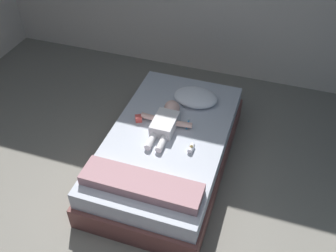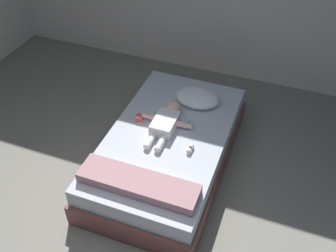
{
  "view_description": "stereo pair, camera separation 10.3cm",
  "coord_description": "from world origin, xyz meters",
  "px_view_note": "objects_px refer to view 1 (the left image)",
  "views": [
    {
      "loc": [
        0.87,
        -1.47,
        2.94
      ],
      "look_at": [
        0.01,
        1.11,
        0.52
      ],
      "focal_mm": 40.83,
      "sensor_mm": 36.0,
      "label": 1
    },
    {
      "loc": [
        0.97,
        -1.43,
        2.94
      ],
      "look_at": [
        0.01,
        1.11,
        0.52
      ],
      "focal_mm": 40.83,
      "sensor_mm": 36.0,
      "label": 2
    }
  ],
  "objects_px": {
    "bed": "(168,149)",
    "toy_block": "(138,118)",
    "baby": "(166,121)",
    "toothbrush": "(188,124)",
    "pillow": "(196,97)",
    "baby_bottle": "(191,148)"
  },
  "relations": [
    {
      "from": "pillow",
      "to": "baby",
      "type": "height_order",
      "value": "baby"
    },
    {
      "from": "toothbrush",
      "to": "toy_block",
      "type": "xyz_separation_m",
      "value": [
        -0.49,
        -0.11,
        0.02
      ]
    },
    {
      "from": "baby",
      "to": "toy_block",
      "type": "distance_m",
      "value": 0.29
    },
    {
      "from": "bed",
      "to": "baby",
      "type": "xyz_separation_m",
      "value": [
        -0.06,
        0.11,
        0.28
      ]
    },
    {
      "from": "baby_bottle",
      "to": "toy_block",
      "type": "bearing_deg",
      "value": 159.29
    },
    {
      "from": "bed",
      "to": "toy_block",
      "type": "bearing_deg",
      "value": 165.69
    },
    {
      "from": "toothbrush",
      "to": "baby_bottle",
      "type": "height_order",
      "value": "baby_bottle"
    },
    {
      "from": "bed",
      "to": "baby_bottle",
      "type": "relative_size",
      "value": 21.19
    },
    {
      "from": "pillow",
      "to": "baby_bottle",
      "type": "xyz_separation_m",
      "value": [
        0.15,
        -0.71,
        -0.04
      ]
    },
    {
      "from": "toy_block",
      "to": "toothbrush",
      "type": "bearing_deg",
      "value": 12.5
    },
    {
      "from": "bed",
      "to": "baby",
      "type": "distance_m",
      "value": 0.3
    },
    {
      "from": "bed",
      "to": "toothbrush",
      "type": "distance_m",
      "value": 0.33
    },
    {
      "from": "toothbrush",
      "to": "pillow",
      "type": "bearing_deg",
      "value": 93.77
    },
    {
      "from": "pillow",
      "to": "toothbrush",
      "type": "relative_size",
      "value": 3.17
    },
    {
      "from": "baby",
      "to": "toothbrush",
      "type": "distance_m",
      "value": 0.23
    },
    {
      "from": "pillow",
      "to": "toothbrush",
      "type": "bearing_deg",
      "value": -86.23
    },
    {
      "from": "baby",
      "to": "toy_block",
      "type": "xyz_separation_m",
      "value": [
        -0.29,
        -0.02,
        -0.03
      ]
    },
    {
      "from": "pillow",
      "to": "baby",
      "type": "bearing_deg",
      "value": -111.06
    },
    {
      "from": "bed",
      "to": "toy_block",
      "type": "height_order",
      "value": "toy_block"
    },
    {
      "from": "toy_block",
      "to": "baby_bottle",
      "type": "bearing_deg",
      "value": -20.71
    },
    {
      "from": "baby",
      "to": "toothbrush",
      "type": "xyz_separation_m",
      "value": [
        0.2,
        0.09,
        -0.05
      ]
    },
    {
      "from": "bed",
      "to": "pillow",
      "type": "relative_size",
      "value": 4.35
    }
  ]
}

